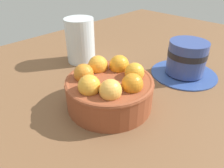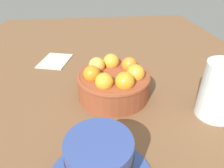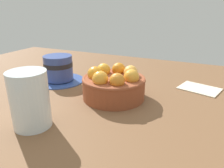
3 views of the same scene
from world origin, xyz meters
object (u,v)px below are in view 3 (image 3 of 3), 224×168
at_px(terracotta_bowl, 114,84).
at_px(folded_napkin, 199,88).
at_px(water_glass, 30,100).
at_px(coffee_cup, 59,69).

xyz_separation_m(terracotta_bowl, folded_napkin, (-0.20, -0.16, -0.03)).
relative_size(terracotta_bowl, water_glass, 1.42).
bearing_deg(terracotta_bowl, coffee_cup, -12.11).
distance_m(coffee_cup, folded_napkin, 0.43).
bearing_deg(folded_napkin, terracotta_bowl, 38.02).
height_order(coffee_cup, folded_napkin, coffee_cup).
relative_size(terracotta_bowl, folded_napkin, 1.51).
bearing_deg(terracotta_bowl, water_glass, 65.16).
height_order(terracotta_bowl, water_glass, water_glass).
bearing_deg(coffee_cup, terracotta_bowl, 167.89).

